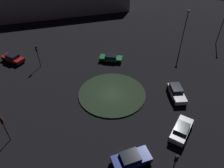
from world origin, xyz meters
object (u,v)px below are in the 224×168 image
Objects in this scene: traffic_light_northwest at (175,162)px; traffic_light_east at (37,53)px; car_white at (182,130)px; streetlamp_southwest at (223,22)px; car_silver at (177,92)px; car_blue at (131,159)px; streetlamp_south at (185,25)px; car_red at (13,58)px; car_green at (111,58)px; traffic_light_northeast at (3,124)px.

traffic_light_northwest is 0.96× the size of traffic_light_east.
streetlamp_southwest reaches higher than car_white.
traffic_light_east is (24.20, 1.87, 2.15)m from car_silver.
traffic_light_northwest reaches higher than car_silver.
traffic_light_northwest is 34.44m from streetlamp_southwest.
car_blue is 1.06× the size of traffic_light_east.
traffic_light_northwest is at bearing 97.60° from streetlamp_south.
traffic_light_northwest is at bearing 137.60° from car_blue.
car_red is at bearing 22.95° from traffic_light_northwest.
traffic_light_northeast reaches higher than car_green.
car_white is at bearing -32.00° from traffic_light_northeast.
car_silver is 13.40m from traffic_light_northwest.
streetlamp_southwest is (-6.74, -6.19, -0.44)m from streetlamp_south.
car_blue is at bearing 77.97° from streetlamp_southwest.
traffic_light_east is at bearing 11.40° from car_red.
car_white is at bearing -168.78° from car_blue.
streetlamp_southwest is at bearing 27.10° from car_green.
traffic_light_northeast is (18.90, 9.39, 2.04)m from car_white.
car_white is at bearing -3.01° from car_red.
traffic_light_northeast is at bearing -74.15° from car_silver.
car_blue is 0.95× the size of car_red.
streetlamp_southwest is at bearing 44.55° from traffic_light_east.
traffic_light_northeast is (14.53, 3.12, 2.07)m from car_blue.
streetlamp_southwest reaches higher than traffic_light_northwest.
streetlamp_southwest is (-29.02, -23.00, 1.92)m from traffic_light_east.
car_silver is 30.17m from car_red.
car_red is at bearing 31.85° from streetlamp_south.
traffic_light_northwest is 28.35m from traffic_light_east.
traffic_light_northeast is 43.43m from streetlamp_southwest.
car_blue is at bearing -21.49° from traffic_light_east.
traffic_light_east is at bearing -113.55° from car_silver.
traffic_light_northwest is 19.14m from traffic_light_northeast.
streetlamp_southwest reaches higher than car_green.
traffic_light_northwest is (0.04, 6.16, 2.05)m from car_white.
car_silver reaches higher than car_green.
traffic_light_northeast is 34.84m from streetlamp_south.
car_green is 0.55× the size of streetlamp_south.
car_green is 0.99× the size of car_red.
streetlamp_southwest reaches higher than traffic_light_east.
car_silver is 1.04× the size of car_white.
car_green is 1.04× the size of car_blue.
car_silver is 22.05m from streetlamp_southwest.
streetlamp_south reaches higher than traffic_light_northeast.
car_green is at bearing -139.42° from car_silver.
car_blue is at bearing -38.70° from car_silver.
car_red is 33.44m from streetlamp_south.
car_red is at bearing -167.33° from traffic_light_east.
traffic_light_east reaches higher than traffic_light_northeast.
streetlamp_southwest is at bearing -145.93° from car_blue.
streetlamp_south is (3.78, -21.90, 4.53)m from car_white.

